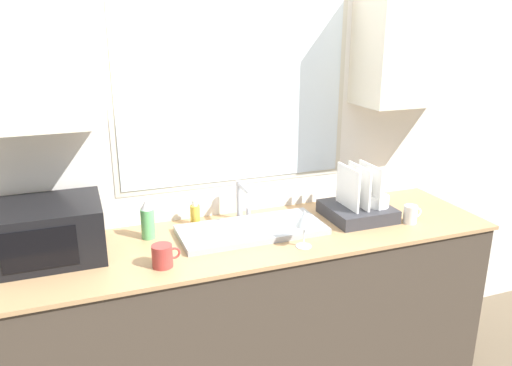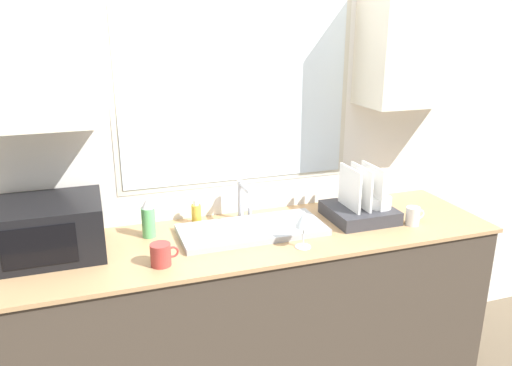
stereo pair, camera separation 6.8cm
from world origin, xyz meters
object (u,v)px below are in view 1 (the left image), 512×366
object	(u,v)px
spray_bottle	(148,219)
wine_glass	(304,220)
dish_rack	(359,206)
mug_near_sink	(163,256)
faucet	(242,198)
microwave	(50,231)
soap_bottle	(195,214)

from	to	relation	value
spray_bottle	wine_glass	size ratio (longest dim) A/B	1.11
spray_bottle	wine_glass	xyz separation A→B (m)	(0.67, -0.35, 0.04)
spray_bottle	dish_rack	bearing A→B (deg)	-6.55
dish_rack	mug_near_sink	world-z (taller)	dish_rack
wine_glass	dish_rack	bearing A→B (deg)	27.55
faucet	spray_bottle	xyz separation A→B (m)	(-0.50, -0.05, -0.03)
spray_bottle	wine_glass	bearing A→B (deg)	-28.04
faucet	wine_glass	xyz separation A→B (m)	(0.17, -0.40, 0.01)
spray_bottle	mug_near_sink	size ratio (longest dim) A/B	1.64
microwave	spray_bottle	xyz separation A→B (m)	(0.44, 0.05, -0.03)
mug_near_sink	wine_glass	xyz separation A→B (m)	(0.65, -0.03, 0.09)
faucet	mug_near_sink	size ratio (longest dim) A/B	1.74
dish_rack	faucet	bearing A→B (deg)	163.84
microwave	soap_bottle	distance (m)	0.71
mug_near_sink	faucet	bearing A→B (deg)	37.42
microwave	mug_near_sink	bearing A→B (deg)	-31.16
microwave	soap_bottle	world-z (taller)	microwave
faucet	microwave	world-z (taller)	microwave
dish_rack	soap_bottle	world-z (taller)	dish_rack
microwave	mug_near_sink	distance (m)	0.53
spray_bottle	mug_near_sink	world-z (taller)	spray_bottle
dish_rack	soap_bottle	bearing A→B (deg)	165.81
microwave	soap_bottle	size ratio (longest dim) A/B	3.38
dish_rack	mug_near_sink	bearing A→B (deg)	-169.78
faucet	mug_near_sink	distance (m)	0.62
spray_bottle	wine_glass	world-z (taller)	spray_bottle
microwave	dish_rack	world-z (taller)	dish_rack
microwave	dish_rack	xyz separation A→B (m)	(1.54, -0.07, -0.06)
mug_near_sink	wine_glass	bearing A→B (deg)	-2.72
dish_rack	spray_bottle	xyz separation A→B (m)	(-1.10, 0.13, 0.03)
faucet	microwave	xyz separation A→B (m)	(-0.94, -0.10, -0.01)
microwave	dish_rack	distance (m)	1.54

